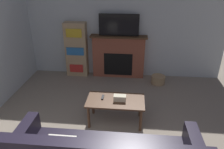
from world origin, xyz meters
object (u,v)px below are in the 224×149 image
(tv, at_px, (119,25))
(storage_basket, at_px, (158,80))
(fireplace, at_px, (118,56))
(bookshelf, at_px, (76,50))
(coffee_table, at_px, (116,103))

(tv, bearing_deg, storage_basket, -17.62)
(fireplace, bearing_deg, bookshelf, -178.84)
(tv, height_order, coffee_table, tv)
(coffee_table, height_order, bookshelf, bookshelf)
(tv, height_order, storage_basket, tv)
(storage_basket, bearing_deg, bookshelf, 171.34)
(fireplace, relative_size, storage_basket, 4.20)
(coffee_table, bearing_deg, bookshelf, 121.24)
(coffee_table, distance_m, bookshelf, 2.32)
(fireplace, bearing_deg, storage_basket, -18.62)
(coffee_table, xyz_separation_m, bookshelf, (-1.19, 1.96, 0.30))
(fireplace, height_order, tv, tv)
(tv, bearing_deg, fireplace, 90.00)
(coffee_table, bearing_deg, fireplace, 92.67)
(storage_basket, bearing_deg, fireplace, 161.38)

